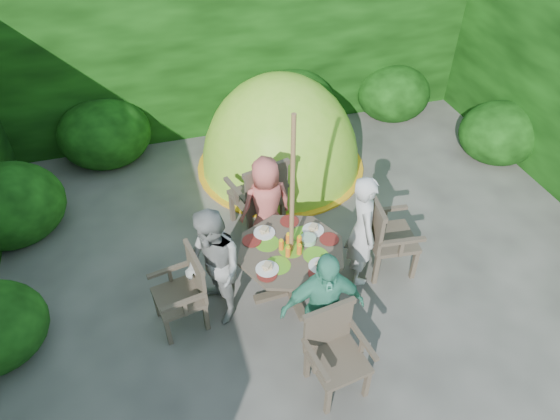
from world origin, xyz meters
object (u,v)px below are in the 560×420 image
object	(u,v)px
patio_table	(291,256)
parasol_pole	(292,216)
garden_chair_left	(185,290)
child_right	(363,230)
garden_chair_right	(385,234)
child_front	(323,309)
child_left	(214,268)
child_back	(266,205)
garden_chair_front	(334,350)
dome_tent	(281,166)
garden_chair_back	(260,195)

from	to	relation	value
patio_table	parasol_pole	world-z (taller)	parasol_pole
garden_chair_left	child_right	xyz separation A→B (m)	(1.90, 0.10, 0.22)
patio_table	garden_chair_right	size ratio (longest dim) A/B	1.25
child_front	parasol_pole	bearing A→B (deg)	98.71
garden_chair_left	child_front	distance (m)	1.39
child_left	child_back	bearing A→B (deg)	121.53
patio_table	child_left	distance (m)	0.81
garden_chair_front	child_back	xyz separation A→B (m)	(-0.10, 1.90, 0.16)
child_right	dome_tent	bearing A→B (deg)	15.06
garden_chair_front	child_left	bearing A→B (deg)	120.55
child_back	child_front	size ratio (longest dim) A/B	0.93
garden_chair_right	garden_chair_front	xyz separation A→B (m)	(-1.04, -1.18, -0.05)
garden_chair_left	child_front	bearing A→B (deg)	46.26
parasol_pole	child_left	size ratio (longest dim) A/B	1.64
dome_tent	child_right	bearing A→B (deg)	-84.11
garden_chair_right	patio_table	bearing A→B (deg)	100.12
garden_chair_right	child_back	distance (m)	1.35
child_front	dome_tent	xyz separation A→B (m)	(0.52, 3.10, -0.66)
parasol_pole	child_left	distance (m)	0.91
child_front	garden_chair_back	bearing A→B (deg)	98.16
garden_chair_right	dome_tent	world-z (taller)	dome_tent
parasol_pole	garden_chair_right	distance (m)	1.25
patio_table	child_right	size ratio (longest dim) A/B	0.88
parasol_pole	garden_chair_back	bearing A→B (deg)	92.25
garden_chair_front	child_left	world-z (taller)	child_left
garden_chair_back	garden_chair_left	bearing A→B (deg)	31.88
parasol_pole	garden_chair_front	size ratio (longest dim) A/B	2.59
garden_chair_right	garden_chair_back	xyz separation A→B (m)	(-1.14, 1.02, 0.02)
child_right	child_left	bearing A→B (deg)	102.48
garden_chair_left	child_back	xyz separation A→B (m)	(1.06, 0.85, 0.16)
child_left	patio_table	bearing A→B (deg)	76.59
child_right	child_left	distance (m)	1.60
garden_chair_right	dome_tent	bearing A→B (deg)	19.49
garden_chair_back	garden_chair_front	bearing A→B (deg)	77.27
garden_chair_back	dome_tent	size ratio (longest dim) A/B	0.36
garden_chair_right	dome_tent	size ratio (longest dim) A/B	0.35
parasol_pole	child_front	bearing A→B (deg)	-86.78
garden_chair_front	child_right	bearing A→B (deg)	48.74
garden_chair_right	child_right	bearing A→B (deg)	102.11
patio_table	garden_chair_front	xyz separation A→B (m)	(0.05, -1.10, -0.10)
garden_chair_front	child_front	size ratio (longest dim) A/B	0.64
garden_chair_front	child_back	distance (m)	1.91
garden_chair_right	child_left	distance (m)	1.90
child_left	child_back	world-z (taller)	child_left
child_left	child_front	world-z (taller)	child_left
child_back	garden_chair_front	bearing A→B (deg)	87.09
garden_chair_left	child_left	distance (m)	0.38
dome_tent	garden_chair_left	bearing A→B (deg)	-125.35
garden_chair_back	child_back	size ratio (longest dim) A/B	0.81
garden_chair_left	child_left	size ratio (longest dim) A/B	0.63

